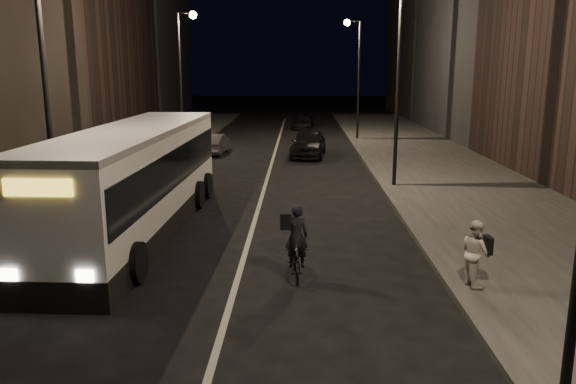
{
  "coord_description": "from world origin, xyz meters",
  "views": [
    {
      "loc": [
        1.53,
        -11.8,
        5.14
      ],
      "look_at": [
        1.18,
        4.44,
        1.5
      ],
      "focal_mm": 35.0,
      "sensor_mm": 36.0,
      "label": 1
    }
  ],
  "objects_px": {
    "streetlight_right_mid": "(393,61)",
    "streetlight_left_near": "(52,58)",
    "cyclist_on_bicycle": "(296,253)",
    "car_mid": "(215,144)",
    "streetlight_left_far": "(184,63)",
    "car_far": "(303,122)",
    "car_near": "(308,143)",
    "city_bus": "(136,176)",
    "streetlight_right_far": "(355,63)",
    "pedestrian_woman": "(476,253)"
  },
  "relations": [
    {
      "from": "city_bus",
      "to": "car_mid",
      "type": "xyz_separation_m",
      "value": [
        0.0,
        16.3,
        -1.19
      ]
    },
    {
      "from": "pedestrian_woman",
      "to": "car_near",
      "type": "relative_size",
      "value": 0.34
    },
    {
      "from": "streetlight_left_near",
      "to": "car_near",
      "type": "distance_m",
      "value": 18.81
    },
    {
      "from": "streetlight_right_far",
      "to": "streetlight_left_near",
      "type": "relative_size",
      "value": 1.0
    },
    {
      "from": "cyclist_on_bicycle",
      "to": "car_mid",
      "type": "bearing_deg",
      "value": 100.24
    },
    {
      "from": "car_near",
      "to": "car_mid",
      "type": "distance_m",
      "value": 5.69
    },
    {
      "from": "streetlight_left_far",
      "to": "car_far",
      "type": "height_order",
      "value": "streetlight_left_far"
    },
    {
      "from": "streetlight_right_mid",
      "to": "pedestrian_woman",
      "type": "relative_size",
      "value": 5.18
    },
    {
      "from": "streetlight_right_far",
      "to": "car_far",
      "type": "bearing_deg",
      "value": 114.22
    },
    {
      "from": "streetlight_left_far",
      "to": "car_far",
      "type": "bearing_deg",
      "value": 62.69
    },
    {
      "from": "streetlight_left_far",
      "to": "pedestrian_woman",
      "type": "height_order",
      "value": "streetlight_left_far"
    },
    {
      "from": "streetlight_right_mid",
      "to": "city_bus",
      "type": "relative_size",
      "value": 0.66
    },
    {
      "from": "streetlight_left_near",
      "to": "city_bus",
      "type": "distance_m",
      "value": 4.17
    },
    {
      "from": "streetlight_left_far",
      "to": "city_bus",
      "type": "relative_size",
      "value": 0.66
    },
    {
      "from": "car_mid",
      "to": "pedestrian_woman",
      "type": "bearing_deg",
      "value": 117.48
    },
    {
      "from": "streetlight_right_mid",
      "to": "pedestrian_woman",
      "type": "distance_m",
      "value": 12.23
    },
    {
      "from": "streetlight_right_mid",
      "to": "streetlight_right_far",
      "type": "bearing_deg",
      "value": 90.0
    },
    {
      "from": "streetlight_left_far",
      "to": "car_near",
      "type": "bearing_deg",
      "value": -10.0
    },
    {
      "from": "streetlight_left_near",
      "to": "streetlight_left_far",
      "type": "distance_m",
      "value": 18.0
    },
    {
      "from": "streetlight_right_mid",
      "to": "streetlight_left_near",
      "type": "height_order",
      "value": "same"
    },
    {
      "from": "streetlight_left_far",
      "to": "pedestrian_woman",
      "type": "relative_size",
      "value": 5.18
    },
    {
      "from": "cyclist_on_bicycle",
      "to": "car_mid",
      "type": "xyz_separation_m",
      "value": [
        -5.05,
        20.2,
        -0.03
      ]
    },
    {
      "from": "city_bus",
      "to": "car_mid",
      "type": "height_order",
      "value": "city_bus"
    },
    {
      "from": "streetlight_right_mid",
      "to": "pedestrian_woman",
      "type": "xyz_separation_m",
      "value": [
        0.27,
        -11.4,
        -4.42
      ]
    },
    {
      "from": "streetlight_right_far",
      "to": "city_bus",
      "type": "height_order",
      "value": "streetlight_right_far"
    },
    {
      "from": "pedestrian_woman",
      "to": "car_mid",
      "type": "bearing_deg",
      "value": 10.95
    },
    {
      "from": "pedestrian_woman",
      "to": "streetlight_right_far",
      "type": "bearing_deg",
      "value": -12.16
    },
    {
      "from": "streetlight_right_far",
      "to": "car_mid",
      "type": "distance_m",
      "value": 11.98
    },
    {
      "from": "car_near",
      "to": "car_far",
      "type": "height_order",
      "value": "car_near"
    },
    {
      "from": "pedestrian_woman",
      "to": "car_near",
      "type": "bearing_deg",
      "value": -2.63
    },
    {
      "from": "city_bus",
      "to": "cyclist_on_bicycle",
      "type": "distance_m",
      "value": 6.48
    },
    {
      "from": "streetlight_left_near",
      "to": "city_bus",
      "type": "height_order",
      "value": "streetlight_left_near"
    },
    {
      "from": "streetlight_left_near",
      "to": "car_mid",
      "type": "xyz_separation_m",
      "value": [
        1.73,
        17.59,
        -4.75
      ]
    },
    {
      "from": "streetlight_left_near",
      "to": "car_near",
      "type": "xyz_separation_m",
      "value": [
        7.35,
        16.7,
        -4.57
      ]
    },
    {
      "from": "cyclist_on_bicycle",
      "to": "car_mid",
      "type": "height_order",
      "value": "cyclist_on_bicycle"
    },
    {
      "from": "streetlight_right_mid",
      "to": "cyclist_on_bicycle",
      "type": "bearing_deg",
      "value": -110.09
    },
    {
      "from": "city_bus",
      "to": "pedestrian_woman",
      "type": "xyz_separation_m",
      "value": [
        9.2,
        -4.68,
        -0.85
      ]
    },
    {
      "from": "streetlight_right_far",
      "to": "streetlight_left_near",
      "type": "bearing_deg",
      "value": -113.96
    },
    {
      "from": "streetlight_left_near",
      "to": "cyclist_on_bicycle",
      "type": "height_order",
      "value": "streetlight_left_near"
    },
    {
      "from": "streetlight_left_far",
      "to": "pedestrian_woman",
      "type": "bearing_deg",
      "value": -62.94
    },
    {
      "from": "streetlight_right_mid",
      "to": "car_near",
      "type": "distance_m",
      "value": 10.37
    },
    {
      "from": "city_bus",
      "to": "car_mid",
      "type": "relative_size",
      "value": 3.34
    },
    {
      "from": "city_bus",
      "to": "car_far",
      "type": "bearing_deg",
      "value": 81.5
    },
    {
      "from": "pedestrian_woman",
      "to": "car_mid",
      "type": "height_order",
      "value": "pedestrian_woman"
    },
    {
      "from": "streetlight_right_far",
      "to": "car_near",
      "type": "distance_m",
      "value": 9.22
    },
    {
      "from": "cyclist_on_bicycle",
      "to": "car_near",
      "type": "height_order",
      "value": "cyclist_on_bicycle"
    },
    {
      "from": "streetlight_right_far",
      "to": "streetlight_right_mid",
      "type": "bearing_deg",
      "value": -90.0
    },
    {
      "from": "streetlight_right_mid",
      "to": "streetlight_left_near",
      "type": "xyz_separation_m",
      "value": [
        -10.66,
        -8.0,
        0.0
      ]
    },
    {
      "from": "streetlight_right_mid",
      "to": "car_mid",
      "type": "bearing_deg",
      "value": 132.97
    },
    {
      "from": "streetlight_left_far",
      "to": "cyclist_on_bicycle",
      "type": "height_order",
      "value": "streetlight_left_far"
    }
  ]
}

